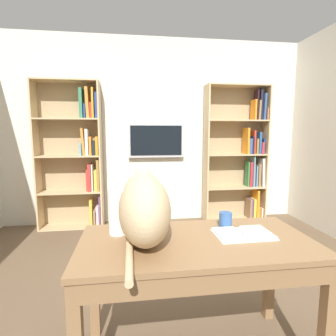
{
  "coord_description": "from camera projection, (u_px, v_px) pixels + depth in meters",
  "views": [
    {
      "loc": [
        0.35,
        1.77,
        1.34
      ],
      "look_at": [
        -0.04,
        -1.08,
        0.96
      ],
      "focal_mm": 28.45,
      "sensor_mm": 36.0,
      "label": 1
    }
  ],
  "objects": [
    {
      "name": "ground",
      "position": [
        182.0,
        318.0,
        1.97
      ],
      "size": [
        4.4,
        4.4,
        0.04
      ],
      "primitive_type": "cube",
      "color": "brown"
    },
    {
      "name": "wall_back",
      "position": [
        155.0,
        132.0,
        3.98
      ],
      "size": [
        4.52,
        0.06,
        2.7
      ],
      "primitive_type": "cube",
      "color": "silver",
      "rests_on": "ground"
    },
    {
      "name": "bookshelf_left",
      "position": [
        242.0,
        156.0,
        4.04
      ],
      "size": [
        0.93,
        0.28,
        2.03
      ],
      "color": "tan",
      "rests_on": "ground"
    },
    {
      "name": "bookshelf_right",
      "position": [
        78.0,
        156.0,
        3.71
      ],
      "size": [
        0.87,
        0.28,
        2.04
      ],
      "color": "tan",
      "rests_on": "ground"
    },
    {
      "name": "wall_mounted_tv",
      "position": [
        156.0,
        140.0,
        3.91
      ],
      "size": [
        0.82,
        0.07,
        0.5
      ],
      "color": "#B7B7BC"
    },
    {
      "name": "desk",
      "position": [
        197.0,
        262.0,
        1.49
      ],
      "size": [
        1.31,
        0.65,
        0.74
      ],
      "color": "olive",
      "rests_on": "ground"
    },
    {
      "name": "cat",
      "position": [
        144.0,
        205.0,
        1.47
      ],
      "size": [
        0.28,
        0.71,
        0.39
      ],
      "color": "#D1B284",
      "rests_on": "desk"
    },
    {
      "name": "open_binder",
      "position": [
        243.0,
        234.0,
        1.56
      ],
      "size": [
        0.33,
        0.22,
        0.02
      ],
      "color": "white",
      "rests_on": "desk"
    },
    {
      "name": "paper_towel_roll",
      "position": [
        118.0,
        212.0,
        1.57
      ],
      "size": [
        0.11,
        0.11,
        0.26
      ],
      "primitive_type": "cylinder",
      "color": "white",
      "rests_on": "desk"
    },
    {
      "name": "coffee_mug",
      "position": [
        225.0,
        220.0,
        1.68
      ],
      "size": [
        0.08,
        0.08,
        0.1
      ],
      "primitive_type": "cylinder",
      "color": "#335999",
      "rests_on": "desk"
    }
  ]
}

